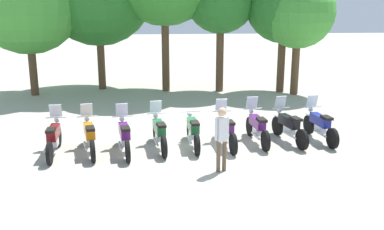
{
  "coord_description": "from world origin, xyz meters",
  "views": [
    {
      "loc": [
        -1.05,
        -13.13,
        4.57
      ],
      "look_at": [
        0.0,
        0.5,
        0.9
      ],
      "focal_mm": 42.43,
      "sensor_mm": 36.0,
      "label": 1
    }
  ],
  "objects_px": {
    "motorcycle_6": "(257,127)",
    "motorcycle_0": "(54,137)",
    "motorcycle_5": "(226,130)",
    "person_0": "(222,134)",
    "tree_4": "(284,5)",
    "tree_0": "(27,0)",
    "motorcycle_8": "(320,125)",
    "motorcycle_1": "(90,136)",
    "tree_5": "(298,12)",
    "motorcycle_4": "(193,131)",
    "motorcycle_7": "(289,126)",
    "motorcycle_2": "(124,136)",
    "motorcycle_3": "(159,132)"
  },
  "relations": [
    {
      "from": "motorcycle_3",
      "to": "tree_4",
      "type": "height_order",
      "value": "tree_4"
    },
    {
      "from": "tree_5",
      "to": "motorcycle_4",
      "type": "bearing_deg",
      "value": -126.6
    },
    {
      "from": "person_0",
      "to": "tree_0",
      "type": "distance_m",
      "value": 12.81
    },
    {
      "from": "motorcycle_2",
      "to": "tree_0",
      "type": "xyz_separation_m",
      "value": [
        -4.69,
        8.31,
        3.79
      ]
    },
    {
      "from": "motorcycle_0",
      "to": "tree_0",
      "type": "height_order",
      "value": "tree_0"
    },
    {
      "from": "motorcycle_3",
      "to": "tree_5",
      "type": "height_order",
      "value": "tree_5"
    },
    {
      "from": "motorcycle_1",
      "to": "motorcycle_2",
      "type": "relative_size",
      "value": 0.99
    },
    {
      "from": "motorcycle_3",
      "to": "motorcycle_1",
      "type": "bearing_deg",
      "value": 86.95
    },
    {
      "from": "motorcycle_0",
      "to": "tree_0",
      "type": "bearing_deg",
      "value": 14.8
    },
    {
      "from": "motorcycle_0",
      "to": "motorcycle_5",
      "type": "height_order",
      "value": "same"
    },
    {
      "from": "motorcycle_1",
      "to": "tree_4",
      "type": "bearing_deg",
      "value": -57.56
    },
    {
      "from": "motorcycle_5",
      "to": "person_0",
      "type": "xyz_separation_m",
      "value": [
        -0.43,
        -2.06,
        0.51
      ]
    },
    {
      "from": "motorcycle_6",
      "to": "person_0",
      "type": "xyz_separation_m",
      "value": [
        -1.45,
        -2.29,
        0.51
      ]
    },
    {
      "from": "motorcycle_6",
      "to": "motorcycle_0",
      "type": "bearing_deg",
      "value": 89.92
    },
    {
      "from": "motorcycle_0",
      "to": "motorcycle_5",
      "type": "xyz_separation_m",
      "value": [
        5.12,
        0.39,
        0.0
      ]
    },
    {
      "from": "motorcycle_0",
      "to": "motorcycle_8",
      "type": "distance_m",
      "value": 8.22
    },
    {
      "from": "motorcycle_3",
      "to": "person_0",
      "type": "height_order",
      "value": "person_0"
    },
    {
      "from": "motorcycle_1",
      "to": "tree_0",
      "type": "bearing_deg",
      "value": 10.89
    },
    {
      "from": "motorcycle_8",
      "to": "tree_0",
      "type": "xyz_separation_m",
      "value": [
        -10.84,
        7.62,
        3.79
      ]
    },
    {
      "from": "motorcycle_7",
      "to": "person_0",
      "type": "relative_size",
      "value": 1.23
    },
    {
      "from": "motorcycle_2",
      "to": "motorcycle_6",
      "type": "height_order",
      "value": "same"
    },
    {
      "from": "motorcycle_3",
      "to": "tree_0",
      "type": "height_order",
      "value": "tree_0"
    },
    {
      "from": "motorcycle_1",
      "to": "motorcycle_6",
      "type": "height_order",
      "value": "same"
    },
    {
      "from": "motorcycle_7",
      "to": "motorcycle_2",
      "type": "bearing_deg",
      "value": 83.76
    },
    {
      "from": "motorcycle_7",
      "to": "motorcycle_8",
      "type": "distance_m",
      "value": 1.03
    },
    {
      "from": "person_0",
      "to": "tree_0",
      "type": "bearing_deg",
      "value": 20.5
    },
    {
      "from": "motorcycle_5",
      "to": "tree_0",
      "type": "distance_m",
      "value": 11.72
    },
    {
      "from": "motorcycle_2",
      "to": "motorcycle_5",
      "type": "bearing_deg",
      "value": -92.04
    },
    {
      "from": "motorcycle_8",
      "to": "tree_5",
      "type": "xyz_separation_m",
      "value": [
        1.23,
        6.87,
        3.25
      ]
    },
    {
      "from": "motorcycle_2",
      "to": "motorcycle_5",
      "type": "height_order",
      "value": "same"
    },
    {
      "from": "motorcycle_6",
      "to": "motorcycle_7",
      "type": "xyz_separation_m",
      "value": [
        1.02,
        0.02,
        0.0
      ]
    },
    {
      "from": "tree_4",
      "to": "motorcycle_0",
      "type": "bearing_deg",
      "value": -137.65
    },
    {
      "from": "motorcycle_3",
      "to": "tree_5",
      "type": "distance_m",
      "value": 10.19
    },
    {
      "from": "tree_4",
      "to": "tree_5",
      "type": "relative_size",
      "value": 1.08
    },
    {
      "from": "motorcycle_3",
      "to": "tree_0",
      "type": "relative_size",
      "value": 0.32
    },
    {
      "from": "tree_4",
      "to": "motorcycle_4",
      "type": "bearing_deg",
      "value": -121.89
    },
    {
      "from": "motorcycle_2",
      "to": "motorcycle_5",
      "type": "xyz_separation_m",
      "value": [
        3.07,
        0.4,
        0.0
      ]
    },
    {
      "from": "motorcycle_2",
      "to": "motorcycle_4",
      "type": "relative_size",
      "value": 0.99
    },
    {
      "from": "person_0",
      "to": "motorcycle_0",
      "type": "bearing_deg",
      "value": 54.5
    },
    {
      "from": "motorcycle_8",
      "to": "person_0",
      "type": "xyz_separation_m",
      "value": [
        -3.5,
        -2.37,
        0.51
      ]
    },
    {
      "from": "motorcycle_1",
      "to": "motorcycle_4",
      "type": "distance_m",
      "value": 3.1
    },
    {
      "from": "motorcycle_3",
      "to": "motorcycle_7",
      "type": "relative_size",
      "value": 1.01
    },
    {
      "from": "motorcycle_4",
      "to": "motorcycle_7",
      "type": "height_order",
      "value": "motorcycle_7"
    },
    {
      "from": "motorcycle_5",
      "to": "motorcycle_7",
      "type": "bearing_deg",
      "value": -89.99
    },
    {
      "from": "motorcycle_2",
      "to": "motorcycle_8",
      "type": "height_order",
      "value": "same"
    },
    {
      "from": "motorcycle_6",
      "to": "tree_4",
      "type": "relative_size",
      "value": 0.37
    },
    {
      "from": "motorcycle_5",
      "to": "motorcycle_8",
      "type": "relative_size",
      "value": 1.0
    },
    {
      "from": "motorcycle_1",
      "to": "tree_0",
      "type": "xyz_separation_m",
      "value": [
        -3.67,
        8.23,
        3.79
      ]
    },
    {
      "from": "motorcycle_2",
      "to": "tree_4",
      "type": "height_order",
      "value": "tree_4"
    },
    {
      "from": "motorcycle_0",
      "to": "motorcycle_3",
      "type": "height_order",
      "value": "same"
    }
  ]
}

